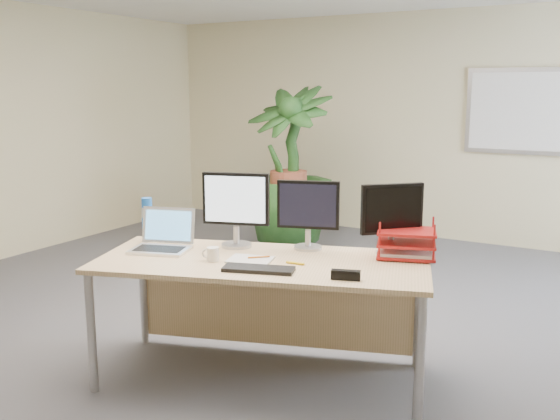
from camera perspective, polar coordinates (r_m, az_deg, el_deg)
The scene contains 17 objects.
floor at distance 4.50m, azimuth -3.98°, elevation -12.59°, with size 8.00×8.00×0.00m, color #4C4B51.
back_wall at distance 7.77m, azimuth 12.69°, elevation 7.48°, with size 7.00×0.04×2.70m, color beige.
whiteboard at distance 7.46m, azimuth 21.59°, elevation 8.38°, with size 1.30×0.04×0.95m.
desk at distance 3.97m, azimuth -1.29°, elevation -6.43°, with size 2.18×1.44×0.77m.
floor_plant at distance 6.77m, azimuth 0.78°, elevation 2.13°, with size 0.84×0.84×1.50m, color #163C15.
monitor_left at distance 4.08m, azimuth -4.05°, elevation 0.49°, with size 0.43×0.20×0.49m.
monitor_right at distance 4.02m, azimuth 2.59°, elevation -0.01°, with size 0.39×0.18×0.45m.
monitor_dark at distance 3.94m, azimuth 10.20°, elevation -0.39°, with size 0.32×0.31×0.45m.
laptop at distance 4.12m, azimuth -10.62°, elevation -2.69°, with size 0.44×0.41×0.26m.
keyboard at distance 3.59m, azimuth -1.98°, elevation -5.42°, with size 0.41×0.14×0.02m, color black.
coffee_mug at distance 3.81m, azimuth -6.19°, elevation -4.02°, with size 0.11×0.07×0.08m.
spiral_notebook at distance 3.80m, azimuth -2.73°, elevation -4.57°, with size 0.26×0.20×0.01m, color silver.
orange_pen at distance 3.82m, azimuth -1.95°, elevation -4.31°, with size 0.01×0.01×0.14m, color orange.
yellow_highlighter at distance 3.72m, azimuth 1.42°, elevation -4.88°, with size 0.02×0.02×0.12m, color yellow.
water_bottle at distance 4.34m, azimuth -12.02°, elevation -0.95°, with size 0.08×0.08×0.30m.
letter_tray at distance 3.93m, azimuth 11.47°, elevation -3.20°, with size 0.42×0.36×0.17m.
stapler at distance 3.44m, azimuth 6.03°, elevation -5.92°, with size 0.16×0.04×0.05m, color black.
Camera 1 is at (2.32, -3.41, 1.81)m, focal length 40.00 mm.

